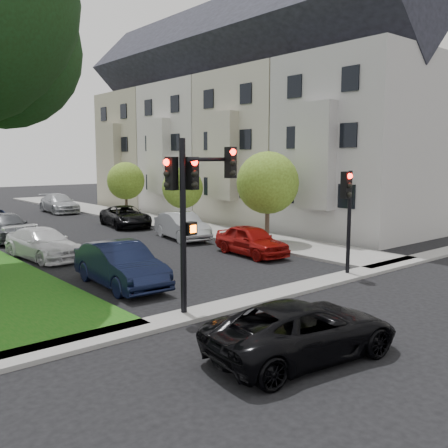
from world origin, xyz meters
TOP-DOWN VIEW (x-y plane):
  - ground at (0.00, 0.00)m, footprint 140.00×140.00m
  - sidewalk_right at (6.75, 24.00)m, footprint 3.50×44.00m
  - sidewalk_cross at (0.00, 2.00)m, footprint 60.00×1.00m
  - house_a at (12.45, 8.00)m, footprint 7.70×7.55m
  - house_b at (12.45, 15.50)m, footprint 7.70×7.55m
  - house_c at (12.45, 23.00)m, footprint 7.70×7.55m
  - house_d at (12.45, 30.50)m, footprint 7.70×7.55m
  - small_tree_a at (6.20, 8.99)m, footprint 3.16×3.16m
  - small_tree_b at (6.20, 16.43)m, footprint 2.55×2.55m
  - small_tree_c at (6.20, 23.60)m, footprint 2.73×2.73m
  - traffic_signal_main at (-3.41, 2.23)m, footprint 2.42×0.70m
  - traffic_signal_secondary at (3.58, 2.19)m, footprint 0.49×0.40m
  - car_cross_near at (-3.45, -1.86)m, footprint 4.83×2.70m
  - car_parked_0 at (3.64, 7.42)m, footprint 1.97×4.16m
  - car_parked_1 at (3.79, 13.10)m, footprint 2.30×4.61m
  - car_parked_2 at (3.86, 19.49)m, footprint 3.04×5.15m
  - car_parked_4 at (3.81, 30.31)m, footprint 2.36×5.17m
  - car_parked_5 at (-3.58, 6.28)m, footprint 1.84×4.70m
  - car_parked_6 at (-3.91, 12.72)m, footprint 2.45×4.80m
  - car_parked_7 at (-3.69, 18.59)m, footprint 2.11×4.69m

SIDE VIEW (x-z plane):
  - ground at x=0.00m, z-range 0.00..0.00m
  - sidewalk_right at x=6.75m, z-range 0.00..0.12m
  - sidewalk_cross at x=0.00m, z-range 0.00..0.12m
  - car_cross_near at x=-3.45m, z-range 0.00..1.27m
  - car_parked_6 at x=-3.91m, z-range 0.00..1.34m
  - car_parked_2 at x=3.86m, z-range 0.00..1.34m
  - car_parked_0 at x=3.64m, z-range 0.00..1.37m
  - car_parked_1 at x=3.79m, z-range 0.00..1.45m
  - car_parked_4 at x=3.81m, z-range 0.00..1.47m
  - car_parked_5 at x=-3.58m, z-range 0.00..1.52m
  - car_parked_7 at x=-3.69m, z-range 0.00..1.56m
  - small_tree_b at x=6.20m, z-range 0.63..4.45m
  - small_tree_c at x=6.20m, z-range 0.68..4.77m
  - traffic_signal_secondary at x=3.58m, z-range 0.78..4.72m
  - small_tree_a at x=6.20m, z-range 0.78..5.52m
  - traffic_signal_main at x=-3.41m, z-range 0.94..5.88m
  - house_a at x=12.45m, z-range -1.05..14.92m
  - house_b at x=12.45m, z-range -1.05..14.92m
  - house_c at x=12.45m, z-range -1.05..14.92m
  - house_d at x=12.45m, z-range -1.05..14.92m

